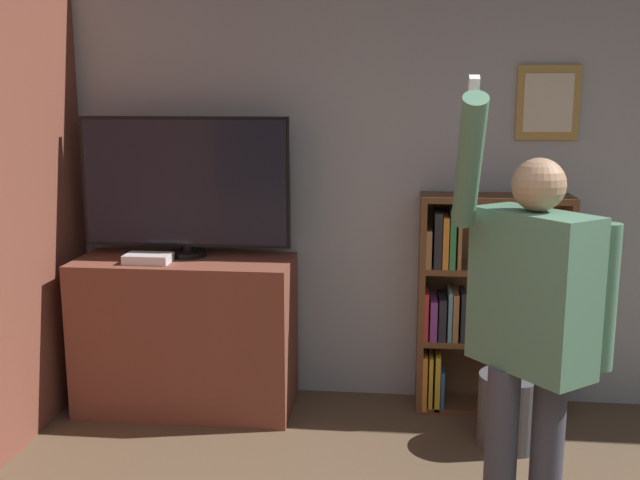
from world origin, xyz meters
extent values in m
cube|color=#9EA3A8|center=(0.00, 3.18, 1.35)|extent=(6.90, 0.06, 2.70)
cube|color=#AD8942|center=(0.38, 3.13, 1.83)|extent=(0.35, 0.02, 0.43)
cube|color=beige|center=(0.38, 3.12, 1.83)|extent=(0.28, 0.01, 0.33)
cube|color=brown|center=(-1.71, 2.82, 0.46)|extent=(1.28, 0.54, 0.92)
cylinder|color=black|center=(-1.71, 2.91, 0.94)|extent=(0.22, 0.22, 0.03)
cylinder|color=black|center=(-1.71, 2.91, 0.98)|extent=(0.06, 0.06, 0.05)
cube|color=black|center=(-1.71, 2.91, 1.37)|extent=(1.24, 0.04, 0.77)
cube|color=black|center=(-1.71, 2.88, 1.37)|extent=(1.21, 0.01, 0.73)
cube|color=white|center=(-1.89, 2.71, 0.95)|extent=(0.26, 0.16, 0.05)
cube|color=brown|center=(-0.32, 2.99, 0.65)|extent=(0.04, 0.28, 1.31)
cube|color=brown|center=(0.52, 2.99, 0.65)|extent=(0.04, 0.28, 1.31)
cube|color=brown|center=(0.10, 3.12, 0.65)|extent=(0.87, 0.01, 1.31)
cube|color=brown|center=(0.10, 2.99, 0.02)|extent=(0.80, 0.28, 0.04)
cube|color=brown|center=(0.10, 2.99, 0.44)|extent=(0.80, 0.28, 0.04)
cube|color=brown|center=(0.10, 2.99, 0.87)|extent=(0.80, 0.28, 0.04)
cube|color=brown|center=(0.10, 2.99, 1.29)|extent=(0.80, 0.28, 0.04)
cube|color=orange|center=(-0.28, 2.96, 0.18)|extent=(0.03, 0.23, 0.33)
cube|color=gold|center=(-0.25, 2.98, 0.18)|extent=(0.02, 0.26, 0.33)
cube|color=gold|center=(-0.21, 2.97, 0.19)|extent=(0.03, 0.25, 0.34)
cube|color=#2D569E|center=(-0.18, 2.95, 0.14)|extent=(0.02, 0.21, 0.24)
cube|color=red|center=(-0.29, 2.96, 0.60)|extent=(0.02, 0.23, 0.29)
cube|color=#7A3889|center=(-0.24, 2.97, 0.57)|extent=(0.04, 0.24, 0.24)
cube|color=#232328|center=(-0.19, 2.98, 0.58)|extent=(0.04, 0.27, 0.25)
cube|color=#5B8E99|center=(-0.15, 2.97, 0.60)|extent=(0.02, 0.24, 0.30)
cube|color=#99663D|center=(-0.12, 2.98, 0.60)|extent=(0.03, 0.25, 0.28)
cube|color=#232328|center=(-0.07, 2.96, 0.60)|extent=(0.03, 0.22, 0.29)
cube|color=#99663D|center=(-0.28, 2.98, 1.00)|extent=(0.03, 0.26, 0.22)
cube|color=#232328|center=(-0.23, 2.98, 1.05)|extent=(0.04, 0.25, 0.32)
cube|color=orange|center=(-0.19, 2.97, 1.04)|extent=(0.03, 0.24, 0.30)
cube|color=#338447|center=(-0.15, 2.97, 1.06)|extent=(0.03, 0.25, 0.34)
cube|color=#99663D|center=(-0.11, 2.98, 1.03)|extent=(0.02, 0.25, 0.28)
cylinder|color=#383842|center=(-0.03, 1.48, 0.41)|extent=(0.13, 0.13, 0.83)
cylinder|color=#383842|center=(0.15, 1.48, 0.41)|extent=(0.13, 0.13, 0.83)
cube|color=#477056|center=(0.06, 1.48, 1.14)|extent=(0.48, 0.52, 0.62)
sphere|color=#9E7556|center=(0.06, 1.48, 1.55)|extent=(0.20, 0.20, 0.20)
cylinder|color=#477056|center=(0.33, 1.48, 1.12)|extent=(0.09, 0.09, 0.57)
cylinder|color=#477056|center=(-0.21, 1.37, 1.63)|extent=(0.09, 0.40, 0.52)
cube|color=white|center=(-0.21, 1.31, 1.87)|extent=(0.04, 0.09, 0.14)
cylinder|color=#4C4C51|center=(0.17, 2.52, 0.20)|extent=(0.35, 0.35, 0.40)
camera|label=1|loc=(-0.46, -1.36, 1.88)|focal=42.00mm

